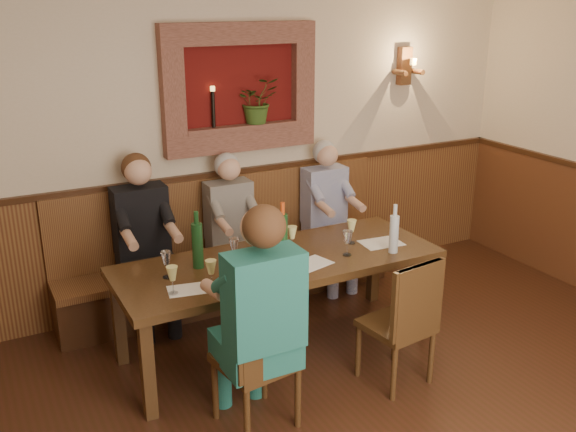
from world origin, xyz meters
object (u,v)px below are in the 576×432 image
Objects in this scene: person_bench_left at (146,258)px; water_bottle at (394,233)px; person_chair_front at (258,338)px; bench at (231,266)px; dining_table at (279,268)px; wine_bottle_green_b at (197,244)px; person_bench_right at (329,228)px; person_bench_mid at (234,246)px; spittoon_bucket at (266,247)px; chair_near_right at (397,346)px; wine_bottle_green_a at (283,234)px; chair_near_left at (258,384)px.

person_bench_left reaches higher than water_bottle.
bench is at bearing 72.57° from person_chair_front.
dining_table is 5.74× the size of wine_bottle_green_b.
person_bench_right reaches higher than bench.
person_bench_mid is (-0.01, -0.10, 0.23)m from bench.
person_bench_left is 0.81m from wine_bottle_green_b.
dining_table is 0.21m from spittoon_bucket.
chair_near_right reaches higher than dining_table.
bench is 1.79m from chair_near_right.
person_bench_right is 2.19m from person_chair_front.
wine_bottle_green_a reaches higher than water_bottle.
person_bench_mid is at bearing 63.44° from chair_near_left.
person_chair_front reaches higher than water_bottle.
wine_bottle_green_b is at bearing -75.33° from person_bench_left.
wine_bottle_green_a is at bearing 14.11° from spittoon_bucket.
person_bench_left reaches higher than chair_near_left.
wine_bottle_green_a reaches higher than spittoon_bucket.
spittoon_bucket is at bearing 178.24° from dining_table.
wine_bottle_green_a is at bearing -85.70° from person_bench_mid.
bench is 0.25m from person_bench_mid.
bench is 2.22× the size of person_bench_mid.
dining_table is 0.95m from person_chair_front.
dining_table is 0.64m from wine_bottle_green_b.
bench is 2.20× the size of person_bench_right.
bench is at bearing 123.60° from water_bottle.
person_chair_front is at bearing -82.06° from person_bench_left.
person_chair_front is at bearing -107.43° from bench.
person_chair_front is 3.98× the size of water_bottle.
person_bench_right is at bearing 47.57° from person_chair_front.
person_bench_left is at bearing 132.40° from dining_table.
person_bench_left reaches higher than spittoon_bucket.
chair_near_right is (1.06, -0.01, -0.01)m from chair_near_left.
water_bottle is (0.82, -0.29, 0.23)m from dining_table.
person_bench_left is 1.70m from person_bench_right.
chair_near_right is 2.26× the size of wine_bottle_green_b.
chair_near_left is at bearing -107.55° from bench.
wine_bottle_green_b is (-1.52, -0.71, 0.36)m from person_bench_right.
spittoon_bucket is at bearing 121.98° from chair_near_right.
bench reaches higher than chair_near_left.
person_chair_front is 3.62× the size of wine_bottle_green_a.
person_chair_front is (-0.54, -1.72, 0.30)m from bench.
person_bench_mid is at bearing 0.21° from person_bench_left.
person_chair_front is (-1.48, -1.61, 0.06)m from person_bench_right.
wine_bottle_green_b is (-0.58, -0.82, 0.60)m from bench.
bench is at bearing 84.99° from person_bench_mid.
person_bench_right is 1.18m from water_bottle.
person_bench_mid is 3.59× the size of water_bottle.
chair_near_left is 0.73× the size of person_bench_right.
dining_table is 1.60× the size of person_chair_front.
person_bench_right reaches higher than person_bench_mid.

